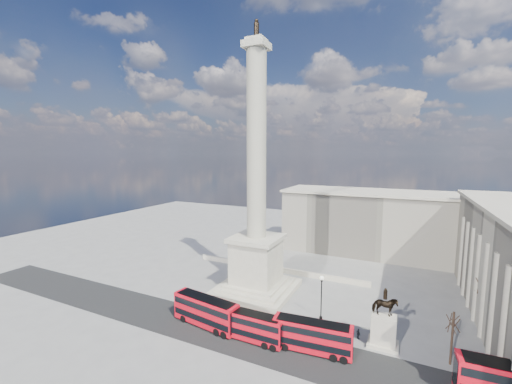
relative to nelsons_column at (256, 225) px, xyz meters
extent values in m
plane|color=gray|center=(0.00, -5.00, -12.92)|extent=(180.00, 180.00, 0.00)
cube|color=#242424|center=(5.00, -15.00, -12.91)|extent=(120.00, 9.00, 0.01)
cube|color=beige|center=(0.00, 0.00, -12.42)|extent=(14.00, 14.00, 1.00)
cube|color=beige|center=(0.00, 0.00, -11.67)|extent=(12.00, 12.00, 0.50)
cube|color=beige|center=(0.00, 0.00, -11.17)|extent=(10.00, 10.00, 0.50)
cube|color=beige|center=(0.00, 0.00, -6.92)|extent=(8.00, 8.00, 8.00)
cube|color=beige|center=(0.00, 0.00, -2.52)|extent=(9.00, 9.00, 0.80)
cylinder|color=#A49F88|center=(0.00, 0.00, 14.88)|extent=(3.60, 3.60, 34.00)
cube|color=beige|center=(0.00, 0.00, 32.48)|extent=(4.20, 4.20, 1.20)
cube|color=beige|center=(0.00, 0.00, 33.38)|extent=(3.20, 3.20, 0.60)
cylinder|color=black|center=(0.00, 0.00, 34.98)|extent=(0.90, 0.90, 2.60)
sphere|color=black|center=(0.00, 0.00, 36.58)|extent=(0.70, 0.70, 0.70)
cube|color=#BFB59E|center=(0.00, 11.00, -12.37)|extent=(40.00, 0.60, 1.10)
cube|color=#BFB69D|center=(20.00, 35.00, -4.92)|extent=(50.00, 16.00, 16.00)
cube|color=#BFB59E|center=(20.00, 35.00, 3.38)|extent=(51.00, 17.00, 0.60)
cube|color=red|center=(-1.67, -14.67, -10.50)|extent=(11.42, 4.06, 4.11)
cube|color=black|center=(-1.67, -14.67, -11.24)|extent=(10.98, 4.06, 0.91)
cube|color=black|center=(-1.67, -14.67, -9.41)|extent=(10.98, 4.06, 0.91)
cube|color=black|center=(-1.67, -14.67, -8.42)|extent=(10.28, 3.65, 0.06)
cylinder|color=black|center=(-5.33, -14.16, -12.36)|extent=(1.47, 2.79, 1.12)
cylinder|color=black|center=(1.42, -15.10, -12.36)|extent=(1.47, 2.79, 1.12)
cylinder|color=black|center=(2.75, -15.29, -12.36)|extent=(1.47, 2.79, 1.12)
cube|color=red|center=(6.07, -15.06, -10.75)|extent=(10.05, 2.34, 3.70)
cube|color=black|center=(6.07, -15.06, -11.41)|extent=(9.65, 2.39, 0.82)
cube|color=black|center=(6.07, -15.06, -9.77)|extent=(9.65, 2.39, 0.82)
cube|color=black|center=(6.07, -15.06, -8.87)|extent=(9.05, 2.10, 0.05)
cylinder|color=black|center=(2.76, -15.04, -12.42)|extent=(1.02, 2.41, 1.00)
cylinder|color=black|center=(8.88, -15.07, -12.42)|extent=(1.02, 2.41, 1.00)
cylinder|color=black|center=(10.08, -15.08, -12.42)|extent=(1.02, 2.41, 1.00)
cube|color=red|center=(14.80, -13.89, -10.65)|extent=(10.66, 3.31, 3.86)
cube|color=black|center=(14.80, -13.89, -11.34)|extent=(10.25, 3.33, 0.86)
cube|color=black|center=(14.80, -13.89, -9.63)|extent=(10.25, 3.33, 0.86)
cube|color=black|center=(14.80, -13.89, -8.69)|extent=(9.59, 2.97, 0.06)
cylinder|color=black|center=(11.36, -14.20, -12.39)|extent=(1.27, 2.59, 1.05)
cylinder|color=black|center=(17.73, -13.63, -12.39)|extent=(1.27, 2.59, 1.05)
cylinder|color=black|center=(18.98, -13.52, -12.39)|extent=(1.27, 2.59, 1.05)
cylinder|color=black|center=(13.92, -5.39, -12.64)|extent=(0.49, 0.49, 0.56)
cylinder|color=black|center=(13.92, -5.39, -9.57)|extent=(0.18, 0.18, 6.70)
cylinder|color=black|center=(13.92, -5.39, -6.33)|extent=(0.33, 0.33, 0.33)
sphere|color=silver|center=(13.92, -5.39, -5.94)|extent=(0.62, 0.62, 0.62)
cube|color=#BFB59E|center=(23.32, -8.44, -12.67)|extent=(4.00, 3.00, 0.50)
cube|color=#BFB59E|center=(23.32, -8.44, -10.72)|extent=(3.20, 2.20, 4.40)
imported|color=black|center=(23.32, -8.44, -7.16)|extent=(3.37, 1.89, 2.70)
cylinder|color=black|center=(23.32, -8.44, -5.51)|extent=(0.50, 0.50, 1.20)
sphere|color=black|center=(23.32, -8.44, -4.76)|extent=(0.36, 0.36, 0.36)
cylinder|color=#332319|center=(31.25, -8.92, -9.44)|extent=(0.28, 0.28, 6.96)
cylinder|color=#332319|center=(38.67, -0.13, -9.78)|extent=(0.29, 0.29, 6.28)
cylinder|color=#332319|center=(36.58, 4.25, -8.99)|extent=(0.34, 0.34, 7.85)
imported|color=black|center=(23.22, -6.44, -12.15)|extent=(0.58, 0.39, 1.53)
imported|color=black|center=(22.40, -7.43, -11.96)|extent=(1.16, 1.08, 1.92)
imported|color=black|center=(20.03, -8.21, -12.16)|extent=(0.84, 0.93, 1.52)
camera|label=1|loc=(24.79, -52.49, 13.45)|focal=22.00mm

